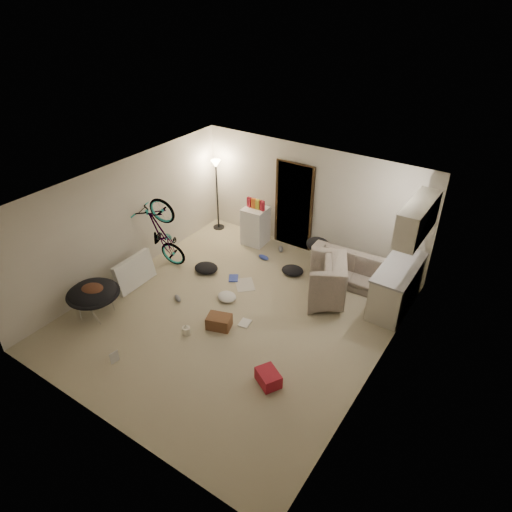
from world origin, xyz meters
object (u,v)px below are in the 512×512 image
Objects in this scene: tv_box at (135,272)px; floor_lamp at (216,180)px; sofa at (357,268)px; armchair at (344,287)px; saucer_chair at (94,297)px; drink_case_a at (219,322)px; kitchen_counter at (396,287)px; bicycle at (164,248)px; mini_fridge at (255,226)px; juicer at (186,330)px; drink_case_b at (268,378)px.

floor_lamp is at bearing 90.31° from tv_box.
sofa is 0.90m from armchair.
saucer_chair is 2.26× the size of drink_case_a.
tv_box is at bearing -153.96° from kitchen_counter.
bicycle is (-4.73, -1.42, 0.02)m from kitchen_counter.
mini_fridge reaches higher than juicer.
saucer_chair is at bearing 175.29° from bicycle.
saucer_chair is (0.22, -4.08, -0.89)m from floor_lamp.
mini_fridge reaches higher than kitchen_counter.
drink_case_b is (-0.00, -3.51, -0.15)m from sofa.
kitchen_counter is 5.27m from tv_box.
mini_fridge is at bearing -5.49° from sofa.
floor_lamp is at bearing 48.72° from armchair.
floor_lamp is at bearing -5.29° from bicycle.
mini_fridge reaches higher than drink_case_a.
kitchen_counter is at bearing -81.41° from bicycle.
floor_lamp reaches higher than juicer.
drink_case_a is at bearing 51.59° from juicer.
drink_case_a is at bearing 25.03° from saucer_chair.
saucer_chair is 3.67m from drink_case_b.
tv_box is at bearing -114.10° from mini_fridge.
tv_box is (0.00, -0.90, -0.14)m from bicycle.
mini_fridge is 4.10m from saucer_chair.
sofa is 2.67m from mini_fridge.
armchair is at bearing 38.63° from saucer_chair.
armchair is 3.16m from juicer.
kitchen_counter is at bearing -89.17° from armchair.
drink_case_b reaches higher than juicer.
mini_fridge reaches higher than sofa.
kitchen_counter is 3.46m from drink_case_a.
floor_lamp is 1.47m from mini_fridge.
juicer is (-1.96, -2.46, -0.26)m from armchair.
sofa is (3.86, -0.20, -1.04)m from floor_lamp.
mini_fridge is at bearing 93.23° from drink_case_a.
tv_box is (-4.73, -2.31, -0.12)m from kitchen_counter.
kitchen_counter reaches higher than juicer.
bicycle is 1.80× the size of saucer_chair.
juicer is at bearing -136.14° from bicycle.
bicycle is 4.34× the size of drink_case_b.
sofa is 1.05× the size of bicycle.
floor_lamp is 4.06m from drink_case_a.
floor_lamp is 1.70× the size of armchair.
kitchen_counter is 1.41× the size of armchair.
kitchen_counter is 5.75m from saucer_chair.
saucer_chair reaches higher than armchair.
armchair is 1.09× the size of tv_box.
kitchen_counter is at bearing 36.61° from saucer_chair.
sofa reaches higher than juicer.
floor_lamp is at bearing 166.20° from drink_case_b.
kitchen_counter is 1.08m from sofa.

